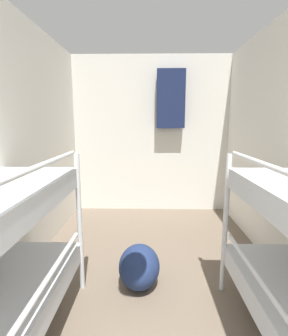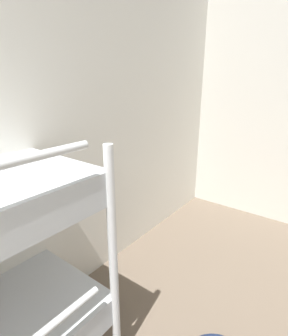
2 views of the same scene
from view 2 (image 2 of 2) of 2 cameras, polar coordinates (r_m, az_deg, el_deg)
wall_left at (r=1.58m, az=-28.16°, el=8.66°), size 0.06×4.70×2.54m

